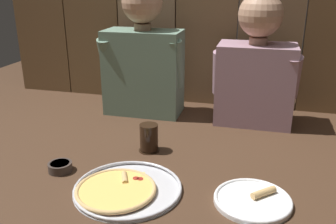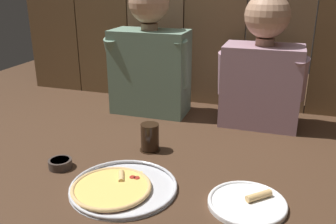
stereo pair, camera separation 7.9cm
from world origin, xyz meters
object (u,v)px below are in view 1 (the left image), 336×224
Objects in this scene: pizza_tray at (123,189)px; dipping_bowl at (60,166)px; diner_left at (143,53)px; drinking_glass at (149,138)px; dinner_plate at (253,200)px; diner_right at (257,63)px.

pizza_tray is 0.27m from dipping_bowl.
drinking_glass is at bearing -69.78° from diner_left.
dinner_plate is 0.93m from diner_left.
drinking_glass is at bearing -132.23° from diner_right.
pizza_tray is at bearing -117.42° from diner_right.
diner_left reaches higher than drinking_glass.
diner_right is (0.38, 0.42, 0.23)m from drinking_glass.
diner_right is at bearing 45.72° from dipping_bowl.
dinner_plate is 2.15× the size of drinking_glass.
diner_left reaches higher than diner_right.
diner_right is (0.37, 0.72, 0.27)m from pizza_tray.
diner_right is at bearing 0.04° from diner_left.
diner_left is at bearing 81.08° from dipping_bowl.
pizza_tray is 0.55× the size of diner_left.
diner_right is (0.53, 0.00, -0.02)m from diner_left.
dipping_bowl is at bearing 177.56° from dinner_plate.
dipping_bowl is at bearing 165.28° from pizza_tray.
diner_left is at bearing -179.96° from diner_right.
drinking_glass reaches higher than pizza_tray.
pizza_tray is at bearing -77.52° from diner_left.
drinking_glass is 0.18× the size of diner_right.
dinner_plate is 0.49m from drinking_glass.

